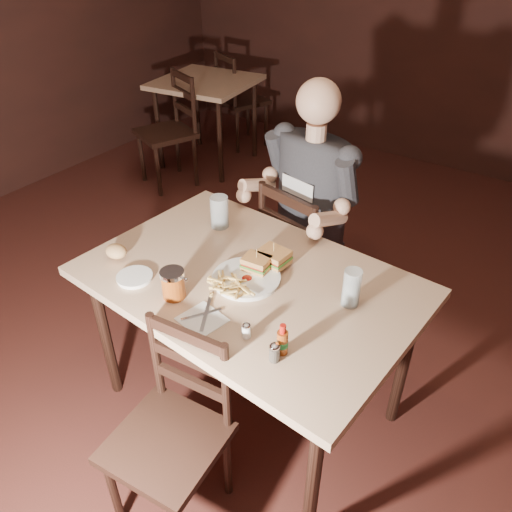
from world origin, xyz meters
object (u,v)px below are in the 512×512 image
Objects in this scene: chair_far at (309,257)px; diner at (308,179)px; chair_near at (166,443)px; bg_chair_near at (165,133)px; glass_right at (352,288)px; dinner_plate at (246,279)px; side_plate at (135,278)px; main_table at (249,292)px; hot_sauce at (282,339)px; syrup_dispenser at (173,284)px; bg_table at (206,90)px; glass_left at (219,212)px; bg_chair_far at (243,100)px.

diner is at bearing 90.00° from chair_far.
bg_chair_near is at bearing 127.76° from chair_near.
glass_right reaches higher than bg_chair_near.
diner reaches higher than dinner_plate.
dinner_plate is at bearing 33.22° from side_plate.
hot_sauce is at bearing -39.69° from main_table.
glass_right is at bearing 141.61° from chair_far.
chair_near is 3.10× the size of dinner_plate.
chair_near is at bearing -131.63° from hot_sauce.
chair_far is 0.97× the size of diner.
syrup_dispenser is 0.21m from side_plate.
bg_table is 3.31m from hot_sauce.
chair_near is at bearing 107.64° from chair_far.
glass_right is at bearing 24.27° from side_plate.
glass_right is at bearing -12.42° from glass_left.
glass_left is at bearing 167.58° from glass_right.
glass_right is 0.37m from hot_sauce.
diner reaches higher than bg_chair_far.
glass_right is at bearing 78.11° from hot_sauce.
diner is 3.49× the size of dinner_plate.
glass_left is at bearing 143.95° from main_table.
bg_table is 2.86m from side_plate.
glass_left is 0.77m from glass_right.
bg_chair_near is 7.44× the size of hot_sauce.
bg_chair_near is 2.44m from side_plate.
glass_left is at bearing -48.97° from bg_table.
dinner_plate is (1.97, -1.58, 0.32)m from bg_chair_near.
hot_sauce is at bearing -16.85° from bg_chair_near.
main_table is at bearing -16.67° from bg_chair_near.
chair_far is at bearing 58.03° from glass_left.
bg_chair_far reaches higher than main_table.
glass_left is at bearing 142.12° from hot_sauce.
side_plate is (-0.38, -0.25, -0.00)m from dinner_plate.
hot_sauce is (2.29, -1.84, 0.37)m from bg_chair_near.
glass_right is at bearing 14.60° from dinner_plate.
syrup_dispenser reaches higher than side_plate.
chair_near is at bearing -65.00° from glass_left.
side_plate is (-0.21, -0.01, -0.05)m from syrup_dispenser.
bg_chair_near is at bearing 141.17° from dinner_plate.
glass_right is (0.75, -0.16, 0.00)m from glass_left.
dinner_plate is at bearing 148.36° from bg_chair_far.
dinner_plate is (0.08, -0.69, 0.32)m from chair_far.
main_table is at bearing 89.31° from chair_near.
glass_left reaches higher than syrup_dispenser.
glass_right is (0.36, 0.68, 0.43)m from chair_near.
hot_sauce reaches higher than side_plate.
bg_chair_far reaches higher than dinner_plate.
main_table is 0.33m from syrup_dispenser.
bg_table is 3.35× the size of dinner_plate.
chair_far reaches higher than hot_sauce.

